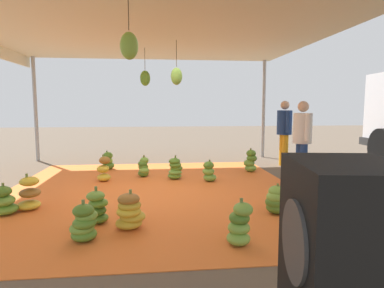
{
  "coord_description": "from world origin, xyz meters",
  "views": [
    {
      "loc": [
        5.82,
        0.08,
        1.53
      ],
      "look_at": [
        -0.6,
        0.78,
        0.8
      ],
      "focal_mm": 30.54,
      "sensor_mm": 36.0,
      "label": 1
    }
  ],
  "objects_px": {
    "banana_bunch_5": "(97,208)",
    "banana_bunch_13": "(144,168)",
    "banana_bunch_2": "(130,212)",
    "banana_bunch_1": "(240,225)",
    "banana_bunch_4": "(251,161)",
    "banana_bunch_12": "(104,170)",
    "banana_bunch_7": "(314,228)",
    "banana_bunch_3": "(209,172)",
    "banana_bunch_9": "(276,200)",
    "worker_0": "(284,128)",
    "banana_bunch_10": "(29,195)",
    "banana_bunch_0": "(4,202)",
    "banana_bunch_11": "(84,224)",
    "worker_2": "(302,135)",
    "banana_bunch_8": "(108,161)",
    "banana_bunch_6": "(175,169)"
  },
  "relations": [
    {
      "from": "banana_bunch_5",
      "to": "banana_bunch_13",
      "type": "bearing_deg",
      "value": 170.14
    },
    {
      "from": "banana_bunch_2",
      "to": "banana_bunch_5",
      "type": "xyz_separation_m",
      "value": [
        -0.25,
        -0.45,
        -0.01
      ]
    },
    {
      "from": "banana_bunch_1",
      "to": "banana_bunch_5",
      "type": "distance_m",
      "value": 1.89
    },
    {
      "from": "banana_bunch_4",
      "to": "banana_bunch_12",
      "type": "distance_m",
      "value": 3.35
    },
    {
      "from": "banana_bunch_7",
      "to": "banana_bunch_3",
      "type": "bearing_deg",
      "value": -167.84
    },
    {
      "from": "banana_bunch_2",
      "to": "banana_bunch_3",
      "type": "bearing_deg",
      "value": 150.6
    },
    {
      "from": "banana_bunch_12",
      "to": "banana_bunch_9",
      "type": "bearing_deg",
      "value": 49.69
    },
    {
      "from": "banana_bunch_1",
      "to": "worker_0",
      "type": "distance_m",
      "value": 5.31
    },
    {
      "from": "banana_bunch_2",
      "to": "banana_bunch_10",
      "type": "height_order",
      "value": "banana_bunch_10"
    },
    {
      "from": "banana_bunch_0",
      "to": "banana_bunch_7",
      "type": "height_order",
      "value": "banana_bunch_0"
    },
    {
      "from": "banana_bunch_9",
      "to": "banana_bunch_13",
      "type": "xyz_separation_m",
      "value": [
        -2.71,
        -1.99,
        0.01
      ]
    },
    {
      "from": "banana_bunch_3",
      "to": "banana_bunch_9",
      "type": "height_order",
      "value": "banana_bunch_3"
    },
    {
      "from": "banana_bunch_9",
      "to": "banana_bunch_11",
      "type": "bearing_deg",
      "value": -74.48
    },
    {
      "from": "banana_bunch_12",
      "to": "worker_2",
      "type": "height_order",
      "value": "worker_2"
    },
    {
      "from": "banana_bunch_12",
      "to": "worker_0",
      "type": "distance_m",
      "value": 4.63
    },
    {
      "from": "banana_bunch_4",
      "to": "banana_bunch_7",
      "type": "xyz_separation_m",
      "value": [
        4.05,
        -0.46,
        -0.07
      ]
    },
    {
      "from": "banana_bunch_2",
      "to": "banana_bunch_10",
      "type": "xyz_separation_m",
      "value": [
        -0.96,
        -1.55,
        0.01
      ]
    },
    {
      "from": "banana_bunch_12",
      "to": "banana_bunch_13",
      "type": "relative_size",
      "value": 1.16
    },
    {
      "from": "banana_bunch_2",
      "to": "banana_bunch_12",
      "type": "xyz_separation_m",
      "value": [
        -2.74,
        -0.75,
        0.02
      ]
    },
    {
      "from": "banana_bunch_0",
      "to": "banana_bunch_7",
      "type": "relative_size",
      "value": 1.11
    },
    {
      "from": "banana_bunch_3",
      "to": "banana_bunch_8",
      "type": "height_order",
      "value": "banana_bunch_8"
    },
    {
      "from": "banana_bunch_3",
      "to": "banana_bunch_8",
      "type": "bearing_deg",
      "value": -124.56
    },
    {
      "from": "banana_bunch_2",
      "to": "banana_bunch_6",
      "type": "xyz_separation_m",
      "value": [
        -2.79,
        0.73,
        -0.0
      ]
    },
    {
      "from": "banana_bunch_10",
      "to": "banana_bunch_12",
      "type": "height_order",
      "value": "banana_bunch_12"
    },
    {
      "from": "banana_bunch_13",
      "to": "worker_0",
      "type": "height_order",
      "value": "worker_0"
    },
    {
      "from": "banana_bunch_11",
      "to": "banana_bunch_2",
      "type": "bearing_deg",
      "value": 123.61
    },
    {
      "from": "banana_bunch_4",
      "to": "banana_bunch_5",
      "type": "bearing_deg",
      "value": -43.52
    },
    {
      "from": "banana_bunch_1",
      "to": "worker_0",
      "type": "height_order",
      "value": "worker_0"
    },
    {
      "from": "banana_bunch_3",
      "to": "banana_bunch_13",
      "type": "xyz_separation_m",
      "value": [
        -0.6,
        -1.36,
        0.01
      ]
    },
    {
      "from": "banana_bunch_1",
      "to": "banana_bunch_3",
      "type": "bearing_deg",
      "value": 177.09
    },
    {
      "from": "banana_bunch_10",
      "to": "banana_bunch_13",
      "type": "bearing_deg",
      "value": 143.05
    },
    {
      "from": "banana_bunch_0",
      "to": "banana_bunch_4",
      "type": "distance_m",
      "value": 5.1
    },
    {
      "from": "banana_bunch_13",
      "to": "banana_bunch_2",
      "type": "bearing_deg",
      "value": -0.89
    },
    {
      "from": "banana_bunch_6",
      "to": "worker_2",
      "type": "distance_m",
      "value": 2.69
    },
    {
      "from": "worker_0",
      "to": "worker_2",
      "type": "xyz_separation_m",
      "value": [
        1.85,
        -0.37,
        -0.02
      ]
    },
    {
      "from": "banana_bunch_6",
      "to": "worker_2",
      "type": "bearing_deg",
      "value": 77.49
    },
    {
      "from": "banana_bunch_9",
      "to": "banana_bunch_11",
      "type": "relative_size",
      "value": 0.91
    },
    {
      "from": "banana_bunch_6",
      "to": "banana_bunch_13",
      "type": "distance_m",
      "value": 0.74
    },
    {
      "from": "banana_bunch_6",
      "to": "banana_bunch_9",
      "type": "bearing_deg",
      "value": 28.52
    },
    {
      "from": "banana_bunch_1",
      "to": "banana_bunch_5",
      "type": "height_order",
      "value": "banana_bunch_1"
    },
    {
      "from": "banana_bunch_8",
      "to": "banana_bunch_11",
      "type": "height_order",
      "value": "banana_bunch_11"
    },
    {
      "from": "banana_bunch_8",
      "to": "banana_bunch_12",
      "type": "xyz_separation_m",
      "value": [
        1.31,
        0.11,
        0.04
      ]
    },
    {
      "from": "banana_bunch_0",
      "to": "banana_bunch_4",
      "type": "bearing_deg",
      "value": 121.42
    },
    {
      "from": "banana_bunch_9",
      "to": "banana_bunch_1",
      "type": "bearing_deg",
      "value": -38.76
    },
    {
      "from": "banana_bunch_7",
      "to": "banana_bunch_12",
      "type": "distance_m",
      "value": 4.42
    },
    {
      "from": "banana_bunch_1",
      "to": "banana_bunch_11",
      "type": "height_order",
      "value": "banana_bunch_1"
    },
    {
      "from": "banana_bunch_13",
      "to": "banana_bunch_8",
      "type": "bearing_deg",
      "value": -136.75
    },
    {
      "from": "banana_bunch_6",
      "to": "banana_bunch_11",
      "type": "bearing_deg",
      "value": -21.26
    },
    {
      "from": "banana_bunch_12",
      "to": "banana_bunch_8",
      "type": "bearing_deg",
      "value": -175.27
    },
    {
      "from": "banana_bunch_2",
      "to": "banana_bunch_9",
      "type": "bearing_deg",
      "value": 100.5
    }
  ]
}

